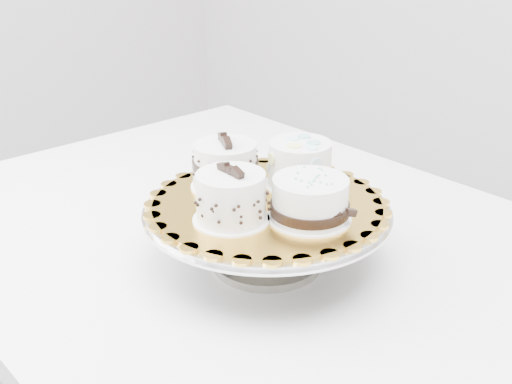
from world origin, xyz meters
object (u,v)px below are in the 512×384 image
Objects in this scene: cake_swirl at (231,199)px; cake_banded at (225,167)px; cake_board at (267,204)px; cake_dots at (300,164)px; cake_ribbon at (311,201)px; cake_stand at (267,224)px; table at (276,283)px.

cake_banded is (-0.08, 0.08, -0.00)m from cake_swirl.
cake_dots is (0.00, 0.08, 0.04)m from cake_board.
cake_board is at bearing -163.50° from cake_ribbon.
cake_board is 0.09m from cake_banded.
cake_swirl reaches higher than cake_board.
cake_ribbon reaches higher than cake_stand.
cake_banded is at bearing -129.58° from cake_dots.
cake_ribbon is at bearing -6.30° from cake_stand.
table is 0.18m from cake_board.
cake_swirl is 0.96× the size of cake_dots.
cake_stand is at bearing 0.00° from cake_board.
cake_dots reaches higher than cake_board.
cake_board is 0.08m from cake_ribbon.
cake_stand is 1.09× the size of cake_board.
cake_swirl reaches higher than cake_dots.
cake_stand is 3.09× the size of cake_dots.
table is 12.41× the size of cake_dots.
table is 10.97× the size of cake_banded.
cake_ribbon is (0.08, 0.07, -0.00)m from cake_swirl.
cake_stand is at bearing -81.70° from cake_dots.
cake_swirl is 0.85× the size of cake_banded.
cake_swirl is (0.02, -0.13, 0.20)m from table.
cake_stand is (0.02, -0.05, 0.14)m from table.
cake_dots is (0.01, 0.15, 0.00)m from cake_swirl.
cake_dots is at bearing 153.90° from cake_ribbon.
cake_ribbon is at bearing -20.70° from table.
table is 0.21m from cake_dots.
cake_dots is at bearing 88.13° from cake_board.
cake_stand is 2.73× the size of cake_banded.
cake_board is 2.83× the size of cake_dots.
cake_banded is (-0.08, 0.01, 0.07)m from cake_stand.
cake_dots is at bearing 100.81° from cake_swirl.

